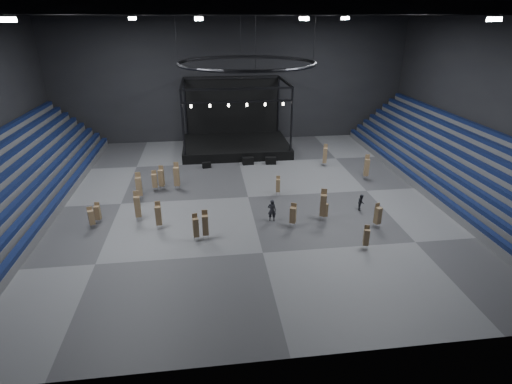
{
  "coord_description": "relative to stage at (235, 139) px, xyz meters",
  "views": [
    {
      "loc": [
        -3.86,
        -36.56,
        16.75
      ],
      "look_at": [
        0.55,
        -2.0,
        1.4
      ],
      "focal_mm": 28.0,
      "sensor_mm": 36.0,
      "label": 1
    }
  ],
  "objects": [
    {
      "name": "chair_stack_9",
      "position": [
        10.27,
        -8.22,
        -0.07
      ],
      "size": [
        0.61,
        0.61,
        2.72
      ],
      "rotation": [
        0.0,
        0.0,
        -0.34
      ],
      "color": "silver",
      "rests_on": "floor"
    },
    {
      "name": "chair_stack_15",
      "position": [
        3.17,
        -22.86,
        -0.29
      ],
      "size": [
        0.66,
        0.66,
        2.17
      ],
      "rotation": [
        0.0,
        0.0,
        -0.43
      ],
      "color": "silver",
      "rests_on": "floor"
    },
    {
      "name": "roof_girders",
      "position": [
        -0.0,
        -16.24,
        15.75
      ],
      "size": [
        49.0,
        30.35,
        0.7
      ],
      "color": "black",
      "rests_on": "ceiling"
    },
    {
      "name": "chair_stack_7",
      "position": [
        6.08,
        -21.94,
        0.05
      ],
      "size": [
        0.67,
        0.67,
        2.94
      ],
      "rotation": [
        0.0,
        0.0,
        -0.29
      ],
      "color": "silver",
      "rests_on": "floor"
    },
    {
      "name": "floor",
      "position": [
        -0.0,
        -16.24,
        -1.45
      ],
      "size": [
        50.0,
        50.0,
        0.0
      ],
      "primitive_type": "plane",
      "color": "#555658",
      "rests_on": "ground"
    },
    {
      "name": "wall_right",
      "position": [
        25.0,
        -16.24,
        7.55
      ],
      "size": [
        0.2,
        42.0,
        18.0
      ],
      "primitive_type": "cube",
      "color": "black",
      "rests_on": "ground"
    },
    {
      "name": "chair_stack_10",
      "position": [
        10.36,
        -23.91,
        -0.27
      ],
      "size": [
        0.62,
        0.62,
        2.25
      ],
      "rotation": [
        0.0,
        0.0,
        0.38
      ],
      "color": "silver",
      "rests_on": "floor"
    },
    {
      "name": "truss_ring",
      "position": [
        -0.0,
        -16.24,
        11.55
      ],
      "size": [
        12.3,
        12.3,
        5.15
      ],
      "color": "black",
      "rests_on": "ceiling"
    },
    {
      "name": "wall_back",
      "position": [
        -0.0,
        4.76,
        7.55
      ],
      "size": [
        50.0,
        0.2,
        18.0
      ],
      "primitive_type": "cube",
      "color": "black",
      "rests_on": "ground"
    },
    {
      "name": "chair_stack_17",
      "position": [
        -13.69,
        -20.04,
        -0.41
      ],
      "size": [
        0.48,
        0.48,
        1.94
      ],
      "rotation": [
        0.0,
        0.0,
        -0.08
      ],
      "color": "silver",
      "rests_on": "floor"
    },
    {
      "name": "chair_stack_11",
      "position": [
        6.26,
        -21.95,
        -0.45
      ],
      "size": [
        0.54,
        0.54,
        1.87
      ],
      "rotation": [
        0.0,
        0.0,
        0.3
      ],
      "color": "silver",
      "rests_on": "floor"
    },
    {
      "name": "chair_stack_6",
      "position": [
        -8.27,
        -21.77,
        -0.15
      ],
      "size": [
        0.51,
        0.51,
        2.51
      ],
      "rotation": [
        0.0,
        0.0,
        0.03
      ],
      "color": "silver",
      "rests_on": "floor"
    },
    {
      "name": "crew_member",
      "position": [
        10.25,
        -20.42,
        -0.68
      ],
      "size": [
        0.81,
        0.9,
        1.53
      ],
      "primitive_type": "imported",
      "rotation": [
        0.0,
        0.0,
        1.2
      ],
      "color": "black",
      "rests_on": "floor"
    },
    {
      "name": "man_center",
      "position": [
        1.55,
        -21.56,
        -0.43
      ],
      "size": [
        0.85,
        0.67,
        2.05
      ],
      "primitive_type": "imported",
      "rotation": [
        0.0,
        0.0,
        2.87
      ],
      "color": "black",
      "rests_on": "floor"
    },
    {
      "name": "flight_case_right",
      "position": [
        3.86,
        -6.74,
        -1.01
      ],
      "size": [
        1.37,
        0.79,
        0.88
      ],
      "primitive_type": "cube",
      "rotation": [
        0.0,
        0.0,
        -0.1
      ],
      "color": "black",
      "rests_on": "floor"
    },
    {
      "name": "chair_stack_8",
      "position": [
        3.08,
        -16.05,
        -0.38
      ],
      "size": [
        0.5,
        0.5,
        2.03
      ],
      "rotation": [
        0.0,
        0.0,
        -0.2
      ],
      "color": "silver",
      "rests_on": "floor"
    },
    {
      "name": "chair_stack_16",
      "position": [
        -10.24,
        -20.02,
        -0.02
      ],
      "size": [
        0.56,
        0.56,
        2.82
      ],
      "rotation": [
        0.0,
        0.0,
        0.11
      ],
      "color": "silver",
      "rests_on": "floor"
    },
    {
      "name": "chair_stack_2",
      "position": [
        -7.19,
        -13.3,
        0.06
      ],
      "size": [
        0.6,
        0.6,
        2.97
      ],
      "rotation": [
        0.0,
        0.0,
        -0.13
      ],
      "color": "silver",
      "rests_on": "floor"
    },
    {
      "name": "chair_stack_1",
      "position": [
        -14.0,
        -20.94,
        -0.39
      ],
      "size": [
        0.61,
        0.61,
        1.97
      ],
      "rotation": [
        0.0,
        0.0,
        0.4
      ],
      "color": "silver",
      "rests_on": "floor"
    },
    {
      "name": "chair_stack_12",
      "position": [
        13.62,
        -13.02,
        -0.01
      ],
      "size": [
        0.57,
        0.57,
        2.86
      ],
      "rotation": [
        0.0,
        0.0,
        -0.17
      ],
      "color": "silver",
      "rests_on": "floor"
    },
    {
      "name": "flight_case_mid",
      "position": [
        1.05,
        -6.54,
        -1.0
      ],
      "size": [
        1.41,
        0.8,
        0.9
      ],
      "primitive_type": "cube",
      "rotation": [
        0.0,
        0.0,
        0.09
      ],
      "color": "black",
      "rests_on": "floor"
    },
    {
      "name": "chair_stack_0",
      "position": [
        -10.75,
        -15.38,
        -0.0
      ],
      "size": [
        0.57,
        0.57,
        2.81
      ],
      "rotation": [
        0.0,
        0.0,
        0.05
      ],
      "color": "silver",
      "rests_on": "floor"
    },
    {
      "name": "ceiling",
      "position": [
        -0.0,
        -16.24,
        16.55
      ],
      "size": [
        50.0,
        42.0,
        0.2
      ],
      "primitive_type": "cube",
      "color": "black",
      "rests_on": "wall_back"
    },
    {
      "name": "wall_front",
      "position": [
        -0.0,
        -37.24,
        7.55
      ],
      "size": [
        50.0,
        0.2,
        18.0
      ],
      "primitive_type": "cube",
      "color": "black",
      "rests_on": "ground"
    },
    {
      "name": "stage",
      "position": [
        0.0,
        0.0,
        0.0
      ],
      "size": [
        14.0,
        10.0,
        9.2
      ],
      "color": "black",
      "rests_on": "floor"
    },
    {
      "name": "chair_stack_13",
      "position": [
        -8.78,
        -13.13,
        -0.09
      ],
      "size": [
        0.61,
        0.61,
        2.62
      ],
      "rotation": [
        0.0,
        0.0,
        -0.21
      ],
      "color": "silver",
      "rests_on": "floor"
    },
    {
      "name": "chair_stack_3",
      "position": [
        -9.47,
        -13.38,
        -0.27
      ],
      "size": [
        0.54,
        0.54,
        2.19
      ],
      "rotation": [
        0.0,
        0.0,
        0.05
      ],
      "color": "silver",
      "rests_on": "floor"
    },
    {
      "name": "bleachers_right",
      "position": [
        22.94,
        -16.24,
        0.28
      ],
      "size": [
        7.2,
        40.0,
        6.4
      ],
      "color": "#525355",
      "rests_on": "floor"
    },
    {
      "name": "chair_stack_5",
      "position": [
        -5.11,
        -24.16,
        -0.23
      ],
      "size": [
        0.52,
        0.52,
        2.37
      ],
      "rotation": [
        0.0,
        0.0,
        0.18
      ],
      "color": "silver",
      "rests_on": "floor"
    },
    {
      "name": "chair_stack_4",
      "position": [
        -4.33,
        -24.0,
        -0.14
      ],
      "size": [
        0.5,
        0.5,
        2.55
      ],
      "rotation": [
        0.0,
        0.0,
        0.01
      ],
      "color": "silver",
      "rests_on": "floor"
    },
    {
      "name": "flight_case_left",
      "position": [
        -4.04,
        -7.09,
        -1.11
      ],
      "size": [
        1.1,
        0.7,
        0.68
      ],
      "primitive_type": "cube",
      "rotation": [
        0.0,
        0.0,
        0.19
      ],
      "color": "black",
      "rests_on": "floor"
    },
    {
      "name": "floodlights",
      "position": [
        -0.0,
        -20.24,
        15.15
      ],
      "size": [
        28.6,
        16.6,
        0.25
      ],
      "color": "white",
      "rests_on": "roof_girders"
    },
    {
      "name": "chair_stack_14",
      "position": [
        8.08,
        -27.12,
        -0.39
      ],
      "size": [
        0.51,
        0.51,
        2.01
      ],
      "rotation": [
        0.0,
        0.0,
        -0.25
      ],
      "color": "silver",
      "rests_on": "floor"
    },
    {
      "name": "bleachers_left",
      "position": [
        -22.94,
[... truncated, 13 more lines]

